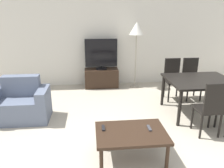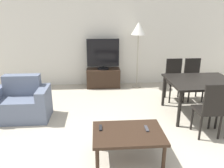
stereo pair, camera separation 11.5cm
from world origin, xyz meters
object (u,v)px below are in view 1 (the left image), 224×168
floor_lamp (137,31)px  remote_primary (149,128)px  armchair (21,104)px  coffee_table (131,135)px  dining_table (200,83)px  tv (101,54)px  remote_secondary (103,128)px  dining_chair_near (211,107)px  dining_chair_far (191,76)px  tv_stand (102,78)px  dining_chair_far_left (173,77)px

floor_lamp → remote_primary: (-0.42, -3.04, -1.06)m
armchair → coffee_table: 2.36m
dining_table → floor_lamp: floor_lamp is taller
coffee_table → remote_primary: 0.28m
tv → remote_secondary: tv is taller
dining_chair_near → floor_lamp: size_ratio=0.55×
tv → dining_chair_far: tv is taller
armchair → tv_stand: size_ratio=1.17×
tv_stand → dining_chair_far_left: bearing=-31.7°
tv_stand → dining_chair_near: 3.16m
armchair → coffee_table: (1.87, -1.43, 0.09)m
tv → floor_lamp: floor_lamp is taller
tv → dining_chair_near: 3.17m
dining_chair_far → dining_chair_far_left: same height
coffee_table → floor_lamp: size_ratio=0.55×
dining_chair_far → remote_primary: (-1.58, -2.13, -0.07)m
dining_chair_far_left → coffee_table: bearing=-122.7°
armchair → dining_chair_far_left: dining_chair_far_left is taller
tv_stand → remote_secondary: (-0.15, -3.07, 0.21)m
tv → dining_chair_near: bearing=-58.8°
tv_stand → dining_chair_far: size_ratio=0.94×
tv_stand → tv: size_ratio=1.05×
coffee_table → dining_chair_near: 1.50m
dining_chair_far_left → dining_chair_far: bearing=0.0°
dining_chair_near → floor_lamp: floor_lamp is taller
tv → dining_chair_near: size_ratio=0.90×
coffee_table → remote_secondary: remote_secondary is taller
floor_lamp → dining_table: bearing=-61.8°
coffee_table → armchair: bearing=142.7°
coffee_table → floor_lamp: floor_lamp is taller
tv → remote_primary: 3.21m
remote_primary → floor_lamp: bearing=82.1°
tv → coffee_table: 3.24m
dining_chair_far → dining_chair_far_left: 0.45m
floor_lamp → remote_primary: bearing=-97.9°
tv → tv_stand: bearing=90.0°
dining_chair_near → remote_secondary: (-1.78, -0.38, -0.07)m
tv → dining_chair_far: bearing=-25.9°
dining_table → dining_chair_far: dining_chair_far is taller
dining_chair_far_left → dining_chair_near: bearing=-90.0°
armchair → floor_lamp: size_ratio=0.61×
coffee_table → dining_chair_far: dining_chair_far is taller
tv → remote_primary: (0.49, -3.14, -0.45)m
tv_stand → floor_lamp: (0.92, -0.10, 1.27)m
tv_stand → dining_table: 2.65m
dining_chair_far_left → tv: bearing=148.3°
tv → dining_table: tv is taller
dining_chair_near → dining_chair_far: (0.45, 1.68, 0.00)m
armchair → tv: 2.49m
dining_table → floor_lamp: 2.17m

